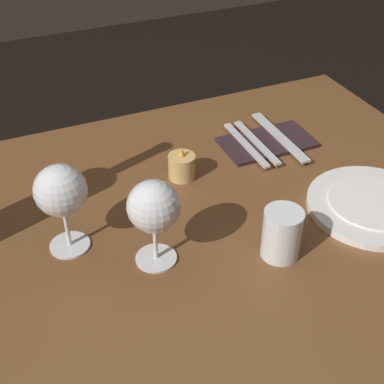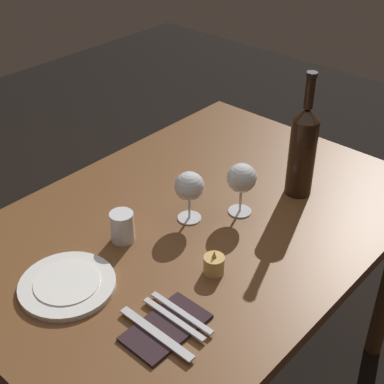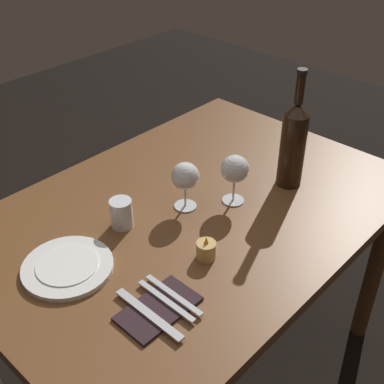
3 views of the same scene
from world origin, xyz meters
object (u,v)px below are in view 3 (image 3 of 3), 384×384
water_tumbler (121,215)px  votive_candle (206,251)px  dinner_plate (68,267)px  table_knife (149,314)px  fork_inner (166,301)px  wine_glass_right (185,177)px  wine_bottle (293,143)px  fork_outer (174,295)px  wine_glass_left (235,170)px  folded_napkin (158,309)px

water_tumbler → votive_candle: size_ratio=1.26×
dinner_plate → table_knife: (-0.03, 0.27, 0.00)m
fork_inner → table_knife: (0.06, 0.00, 0.00)m
wine_glass_right → fork_inner: wine_glass_right is taller
wine_bottle → fork_inner: wine_bottle is taller
fork_outer → table_knife: (0.08, 0.00, 0.00)m
wine_glass_left → votive_candle: (0.24, 0.11, -0.09)m
fork_inner → wine_glass_right: bearing=-143.2°
wine_glass_right → table_knife: wine_glass_right is taller
wine_bottle → folded_napkin: (0.65, 0.08, -0.14)m
water_tumbler → fork_outer: size_ratio=0.47×
wine_glass_left → fork_outer: bearing=20.0°
water_tumbler → fork_outer: 0.32m
folded_napkin → fork_outer: 0.05m
votive_candle → dinner_plate: bearing=-39.8°
wine_glass_left → table_knife: 0.51m
wine_glass_right → water_tumbler: wine_glass_right is taller
folded_napkin → dinner_plate: bearing=-77.0°
wine_bottle → water_tumbler: (0.50, -0.22, -0.11)m
table_knife → fork_outer: bearing=180.0°
dinner_plate → table_knife: 0.27m
dinner_plate → fork_outer: dinner_plate is taller
wine_glass_right → fork_outer: (0.29, 0.23, -0.09)m
wine_glass_left → wine_bottle: size_ratio=0.41×
votive_candle → water_tumbler: bearing=-77.0°
water_tumbler → votive_candle: 0.27m
votive_candle → table_knife: bearing=9.3°
votive_candle → folded_napkin: bearing=10.6°
wine_glass_left → dinner_plate: 0.54m
wine_bottle → water_tumbler: wine_bottle is taller
wine_glass_left → fork_outer: wine_glass_left is taller
table_knife → wine_bottle: bearing=-173.2°
wine_glass_left → fork_inner: size_ratio=0.86×
water_tumbler → fork_outer: (0.10, 0.30, -0.03)m
water_tumbler → dinner_plate: 0.22m
folded_napkin → fork_outer: fork_outer is taller
wine_glass_right → dinner_plate: bearing=-4.7°
water_tumbler → fork_outer: bearing=71.7°
wine_bottle → votive_candle: wine_bottle is taller
dinner_plate → table_knife: dinner_plate is taller
wine_glass_right → wine_bottle: 0.35m
wine_bottle → dinner_plate: wine_bottle is taller
votive_candle → dinner_plate: size_ratio=0.29×
wine_glass_right → water_tumbler: bearing=-20.0°
folded_napkin → table_knife: 0.03m
table_knife → folded_napkin: bearing=180.0°
wine_glass_right → wine_bottle: (-0.31, 0.15, 0.04)m
wine_glass_left → folded_napkin: bearing=18.0°
votive_candle → fork_outer: bearing=13.8°
wine_bottle → fork_outer: 0.62m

